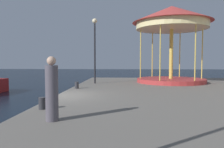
{
  "coord_description": "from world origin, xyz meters",
  "views": [
    {
      "loc": [
        3.19,
        -10.03,
        2.39
      ],
      "look_at": [
        2.38,
        4.98,
        1.54
      ],
      "focal_mm": 34.78,
      "sensor_mm": 36.0,
      "label": 1
    }
  ],
  "objects": [
    {
      "name": "ground_plane",
      "position": [
        0.0,
        0.0,
        0.0
      ],
      "size": [
        120.0,
        120.0,
        0.0
      ],
      "primitive_type": "plane",
      "color": "black"
    },
    {
      "name": "person_mid_promenade",
      "position": [
        1.27,
        -4.36,
        1.61
      ],
      "size": [
        0.34,
        0.34,
        1.73
      ],
      "color": "#514C56",
      "rests_on": "quay_dock"
    },
    {
      "name": "carousel",
      "position": [
        6.81,
        6.82,
        5.17
      ],
      "size": [
        5.96,
        5.96,
        5.8
      ],
      "color": "#B23333",
      "rests_on": "quay_dock"
    },
    {
      "name": "bollard_center",
      "position": [
        0.46,
        -2.97,
        1.0
      ],
      "size": [
        0.24,
        0.24,
        0.4
      ],
      "primitive_type": "cylinder",
      "color": "#2D2D33",
      "rests_on": "quay_dock"
    },
    {
      "name": "lamp_post_mid_promenade",
      "position": [
        1.07,
        5.85,
        4.0
      ],
      "size": [
        0.36,
        0.36,
        4.75
      ],
      "color": "black",
      "rests_on": "quay_dock"
    },
    {
      "name": "bollard_north",
      "position": [
        0.4,
        2.64,
        1.0
      ],
      "size": [
        0.24,
        0.24,
        0.4
      ],
      "primitive_type": "cylinder",
      "color": "#2D2D33",
      "rests_on": "quay_dock"
    },
    {
      "name": "quay_dock",
      "position": [
        6.92,
        0.0,
        0.4
      ],
      "size": [
        13.84,
        23.38,
        0.8
      ],
      "primitive_type": "cube",
      "color": "slate",
      "rests_on": "ground"
    }
  ]
}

